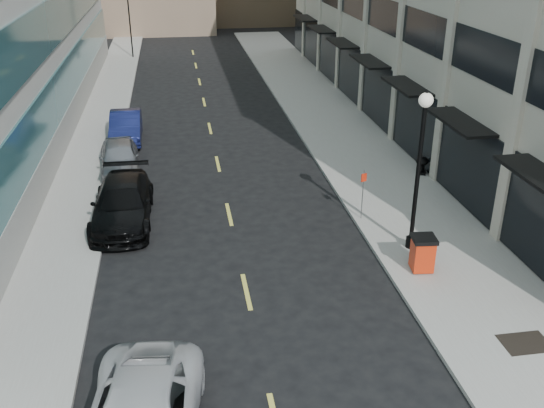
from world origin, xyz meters
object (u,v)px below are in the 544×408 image
object	(u,v)px
lamppost	(420,159)
trash_bin	(423,252)
car_silver_sedan	(120,158)
car_blue_sedan	(126,126)
car_black_pickup	(122,203)
sign_post	(363,187)
urn_planter	(422,163)

from	to	relation	value
lamppost	trash_bin	bearing A→B (deg)	-98.35
car_silver_sedan	car_blue_sedan	xyz separation A→B (m)	(0.02, 5.09, -0.00)
car_black_pickup	sign_post	bearing A→B (deg)	-7.81
sign_post	urn_planter	bearing A→B (deg)	26.42
trash_bin	sign_post	size ratio (longest dim) A/B	0.61
trash_bin	lamppost	size ratio (longest dim) A/B	0.22
urn_planter	car_silver_sedan	bearing A→B (deg)	168.97
car_black_pickup	car_silver_sedan	xyz separation A→B (m)	(-0.47, 5.55, -0.04)
car_blue_sedan	lamppost	size ratio (longest dim) A/B	0.80
lamppost	urn_planter	size ratio (longest dim) A/B	7.01
car_blue_sedan	sign_post	size ratio (longest dim) A/B	2.27
car_silver_sedan	car_blue_sedan	distance (m)	5.09
car_black_pickup	urn_planter	distance (m)	14.20
car_silver_sedan	urn_planter	xyz separation A→B (m)	(14.40, -2.81, -0.12)
car_silver_sedan	trash_bin	bearing A→B (deg)	-51.20
trash_bin	urn_planter	xyz separation A→B (m)	(3.44, 8.58, -0.18)
car_black_pickup	trash_bin	world-z (taller)	car_black_pickup
car_black_pickup	lamppost	distance (m)	11.86
car_black_pickup	car_blue_sedan	xyz separation A→B (m)	(-0.45, 10.63, -0.04)
lamppost	urn_planter	xyz separation A→B (m)	(3.20, 6.93, -3.01)
car_silver_sedan	trash_bin	distance (m)	15.80
sign_post	car_blue_sedan	bearing A→B (deg)	111.16
car_silver_sedan	lamppost	size ratio (longest dim) A/B	0.78
car_silver_sedan	urn_planter	bearing A→B (deg)	-16.14
lamppost	sign_post	xyz separation A→B (m)	(-1.10, 2.65, -2.14)
car_blue_sedan	urn_planter	world-z (taller)	car_blue_sedan
car_blue_sedan	trash_bin	size ratio (longest dim) A/B	3.69
car_silver_sedan	sign_post	distance (m)	12.36
sign_post	urn_planter	distance (m)	6.13
car_black_pickup	car_silver_sedan	world-z (taller)	car_black_pickup
car_silver_sedan	lamppost	distance (m)	15.12
car_blue_sedan	trash_bin	bearing A→B (deg)	-57.44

